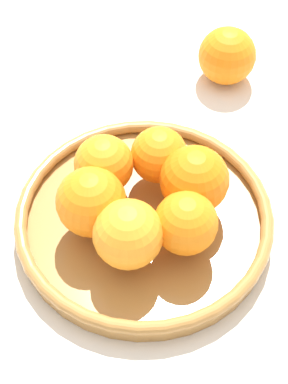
# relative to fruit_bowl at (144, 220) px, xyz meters

# --- Properties ---
(ground_plane) EXTENTS (4.00, 4.00, 0.00)m
(ground_plane) POSITION_rel_fruit_bowl_xyz_m (0.00, 0.00, -0.02)
(ground_plane) COLOR silver
(fruit_bowl) EXTENTS (0.30, 0.30, 0.03)m
(fruit_bowl) POSITION_rel_fruit_bowl_xyz_m (0.00, 0.00, 0.00)
(fruit_bowl) COLOR #A57238
(fruit_bowl) RESTS_ON ground_plane
(orange_pile) EXTENTS (0.19, 0.19, 0.08)m
(orange_pile) POSITION_rel_fruit_bowl_xyz_m (-0.00, -0.00, 0.05)
(orange_pile) COLOR orange
(orange_pile) RESTS_ON fruit_bowl
(stray_orange) EXTENTS (0.08, 0.08, 0.08)m
(stray_orange) POSITION_rel_fruit_bowl_xyz_m (0.24, 0.17, 0.02)
(stray_orange) COLOR orange
(stray_orange) RESTS_ON ground_plane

